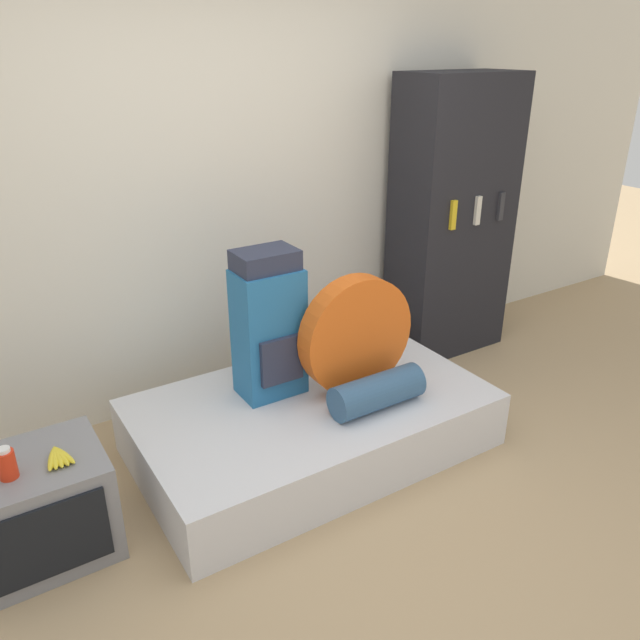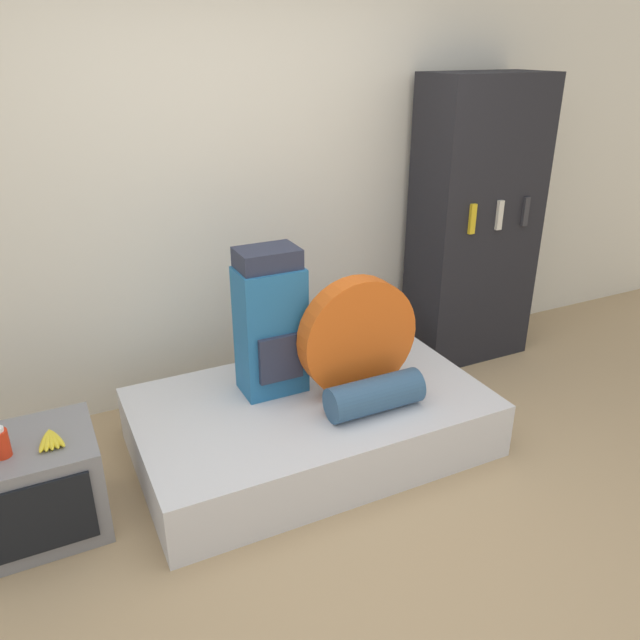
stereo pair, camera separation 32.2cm
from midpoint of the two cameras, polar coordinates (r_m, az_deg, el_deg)
The scene contains 10 objects.
ground_plane at distance 3.00m, azimuth 8.23°, elevation -20.19°, with size 16.00×16.00×0.00m, color tan.
wall_back at distance 3.79m, azimuth -5.64°, elevation 12.03°, with size 8.00×0.05×2.60m.
bed at distance 3.49m, azimuth 1.85°, elevation -9.37°, with size 1.88×1.13×0.32m.
backpack at distance 3.31m, azimuth -1.78°, elevation -0.42°, with size 0.34×0.27×0.81m.
tent_bag at distance 3.34m, azimuth 6.20°, elevation -1.57°, with size 0.66×0.13×0.66m.
sleeping_roll at distance 3.28m, azimuth 7.86°, elevation -6.88°, with size 0.52×0.19×0.19m.
television at distance 3.13m, azimuth -22.10°, elevation -14.13°, with size 0.59×0.50×0.48m.
canister at distance 2.91m, azimuth -24.40°, elevation -10.30°, with size 0.07×0.07×0.14m.
banana_bunch at distance 2.95m, azimuth -20.55°, elevation -10.30°, with size 0.13×0.17×0.03m.
bookshelf at distance 4.43m, azimuth 16.03°, elevation 8.45°, with size 0.82×0.46×1.92m.
Camera 2 is at (-1.16, -1.81, 2.08)m, focal length 35.00 mm.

